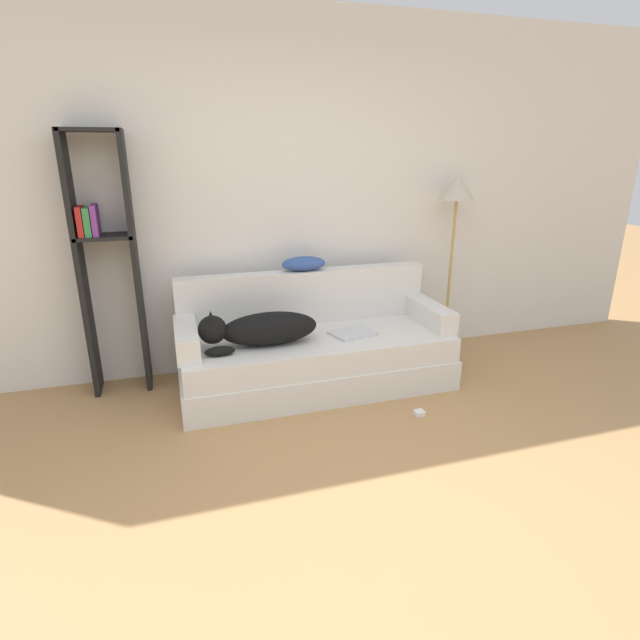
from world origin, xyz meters
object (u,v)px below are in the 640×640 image
dog (260,329)px  power_adapter (419,413)px  couch (316,361)px  laptop (353,333)px  floor_lamp (456,201)px  bookshelf (106,255)px  throw_pillow (304,264)px

dog → power_adapter: (0.97, -0.56, -0.51)m
dog → power_adapter: 1.23m
couch → power_adapter: 0.86m
couch → laptop: bearing=-11.8°
couch → dog: 0.55m
floor_lamp → power_adapter: bearing=-127.7°
floor_lamp → power_adapter: 1.79m
bookshelf → dog: bearing=-26.2°
bookshelf → laptop: bearing=-15.3°
laptop → floor_lamp: floor_lamp is taller
bookshelf → power_adapter: bookshelf is taller
throw_pillow → laptop: bearing=-56.0°
couch → floor_lamp: floor_lamp is taller
throw_pillow → power_adapter: throw_pillow is taller
floor_lamp → couch: bearing=-165.2°
floor_lamp → dog: bearing=-166.3°
dog → bookshelf: bookshelf is taller
laptop → dog: bearing=166.5°
laptop → bookshelf: size_ratio=0.20×
couch → laptop: 0.35m
laptop → floor_lamp: 1.42m
laptop → power_adapter: 0.76m
dog → laptop: (0.70, 0.02, -0.11)m
couch → dog: size_ratio=2.42×
couch → throw_pillow: size_ratio=5.84×
couch → throw_pillow: (0.00, 0.34, 0.67)m
throw_pillow → power_adapter: 1.41m
dog → power_adapter: size_ratio=12.99×
power_adapter → couch: bearing=129.8°
laptop → power_adapter: laptop is taller
floor_lamp → throw_pillow: bearing=-179.6°
couch → floor_lamp: size_ratio=1.31×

